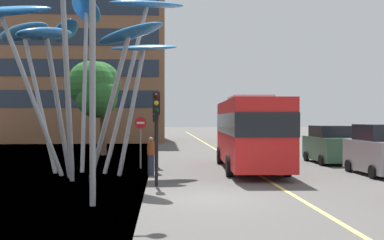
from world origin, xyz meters
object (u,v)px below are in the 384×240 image
traffic_light_kerb_near (156,118)px  car_parked_far (329,145)px  street_lamp (108,45)px  car_parked_mid (379,151)px  traffic_light_kerb_far (156,123)px  traffic_light_island_mid (157,119)px  leaf_sculpture (73,29)px  no_entry_sign (141,134)px  pedestrian (151,156)px  red_bus (250,130)px

traffic_light_kerb_near → car_parked_far: bearing=40.6°
traffic_light_kerb_near → street_lamp: street_lamp is taller
traffic_light_kerb_near → car_parked_mid: bearing=15.9°
traffic_light_kerb_far → street_lamp: street_lamp is taller
traffic_light_kerb_far → traffic_light_island_mid: (0.04, 2.10, 0.23)m
traffic_light_kerb_far → street_lamp: bearing=-98.4°
leaf_sculpture → car_parked_mid: leaf_sculpture is taller
car_parked_mid → car_parked_far: car_parked_mid is taller
car_parked_far → no_entry_sign: (-10.70, -2.01, 0.73)m
traffic_light_kerb_near → traffic_light_island_mid: 7.05m
no_entry_sign → car_parked_far: bearing=10.7°
traffic_light_island_mid → pedestrian: (-0.23, -3.57, -1.70)m
red_bus → car_parked_far: (5.22, 3.06, -0.98)m
car_parked_mid → no_entry_sign: (-10.94, 3.51, 0.68)m
traffic_light_kerb_far → street_lamp: size_ratio=0.44×
leaf_sculpture → car_parked_mid: 14.92m
red_bus → traffic_light_island_mid: 4.98m
traffic_light_island_mid → car_parked_mid: size_ratio=0.88×
leaf_sculpture → pedestrian: (3.51, -0.14, -5.75)m
car_parked_mid → car_parked_far: size_ratio=0.95×
red_bus → car_parked_mid: (5.45, -2.47, -0.93)m
traffic_light_kerb_far → pedestrian: size_ratio=1.86×
car_parked_mid → car_parked_far: 5.53m
traffic_light_kerb_near → no_entry_sign: size_ratio=1.34×
leaf_sculpture → car_parked_far: 15.46m
traffic_light_kerb_near → traffic_light_kerb_far: size_ratio=1.10×
car_parked_mid → street_lamp: size_ratio=0.55×
leaf_sculpture → traffic_light_island_mid: leaf_sculpture is taller
traffic_light_island_mid → car_parked_mid: traffic_light_island_mid is taller
traffic_light_kerb_near → car_parked_mid: (10.03, 2.86, -1.49)m
car_parked_far → street_lamp: street_lamp is taller
traffic_light_island_mid → car_parked_far: 10.07m
traffic_light_island_mid → pedestrian: bearing=-93.7°
pedestrian → no_entry_sign: (-0.61, 2.90, 0.89)m
traffic_light_island_mid → red_bus: bearing=-20.3°
traffic_light_kerb_far → traffic_light_kerb_near: bearing=-88.7°
leaf_sculpture → street_lamp: size_ratio=1.57×
traffic_light_kerb_far → no_entry_sign: (-0.80, 1.43, -0.58)m
no_entry_sign → traffic_light_island_mid: bearing=38.6°
leaf_sculpture → traffic_light_island_mid: bearing=42.5°
traffic_light_kerb_far → no_entry_sign: bearing=119.2°
red_bus → street_lamp: size_ratio=1.36×
traffic_light_kerb_near → pedestrian: (-0.30, 3.47, -1.71)m
red_bus → car_parked_far: red_bus is taller
red_bus → traffic_light_island_mid: size_ratio=2.82×
traffic_light_kerb_near → car_parked_far: size_ratio=0.84×
traffic_light_kerb_near → car_parked_mid: size_ratio=0.88×
traffic_light_island_mid → leaf_sculpture: bearing=-137.5°
car_parked_mid → pedestrian: (-10.32, 0.61, -0.21)m
car_parked_mid → traffic_light_island_mid: bearing=157.5°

